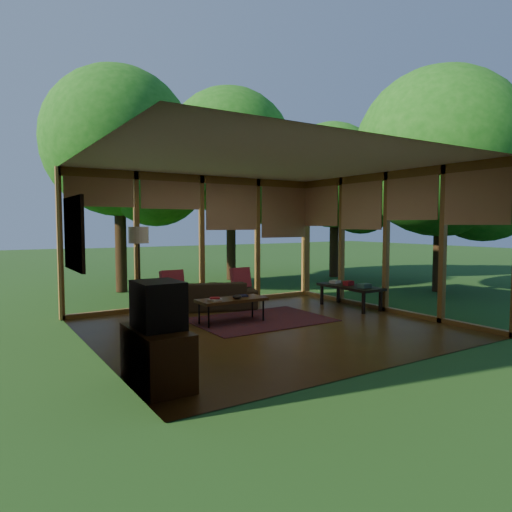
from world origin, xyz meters
TOP-DOWN VIEW (x-y plane):
  - floor at (0.00, 0.00)m, footprint 5.50×5.50m
  - ceiling at (0.00, 0.00)m, footprint 5.50×5.50m
  - wall_left at (-2.75, 0.00)m, footprint 0.04×5.00m
  - wall_front at (0.00, -2.50)m, footprint 5.50×0.04m
  - window_wall_back at (0.00, 2.50)m, footprint 5.50×0.12m
  - window_wall_right at (2.75, 0.00)m, footprint 0.12×5.00m
  - exterior_lawn at (8.00, 8.00)m, footprint 40.00×40.00m
  - tree_nw at (-0.89, 5.38)m, footprint 3.67×3.67m
  - tree_ne at (2.71, 6.19)m, footprint 3.86×3.86m
  - tree_se at (5.82, 1.10)m, footprint 4.15×4.15m
  - tree_far at (5.73, 4.95)m, footprint 3.32×3.32m
  - rug at (0.21, 0.58)m, footprint 2.35×1.66m
  - sofa at (-0.14, 2.00)m, footprint 2.06×1.34m
  - pillow_left at (-0.89, 1.95)m, footprint 0.44×0.23m
  - pillow_right at (0.61, 1.95)m, footprint 0.41×0.22m
  - ct_book_lower at (-0.68, 0.60)m, footprint 0.24×0.21m
  - ct_book_upper at (-0.68, 0.60)m, footprint 0.19×0.17m
  - ct_book_side at (-0.08, 0.73)m, footprint 0.21×0.17m
  - ct_bowl at (-0.28, 0.55)m, footprint 0.16×0.16m
  - media_cabinet at (-2.47, -1.56)m, footprint 0.50×1.00m
  - television at (-2.45, -1.56)m, footprint 0.45×0.55m
  - console_book_a at (2.40, 0.21)m, footprint 0.23×0.17m
  - console_book_b at (2.40, 0.66)m, footprint 0.21×0.17m
  - console_book_c at (2.40, 1.06)m, footprint 0.25×0.21m
  - floor_lamp at (-1.49, 2.03)m, footprint 0.36×0.36m
  - coffee_table at (-0.33, 0.65)m, footprint 1.20×0.50m
  - side_console at (2.40, 0.61)m, footprint 0.60×1.40m
  - wall_painting at (-2.71, 1.40)m, footprint 0.06×1.35m

SIDE VIEW (x-z plane):
  - exterior_lawn at x=8.00m, z-range -0.01..-0.01m
  - floor at x=0.00m, z-range 0.00..0.00m
  - rug at x=0.21m, z-range 0.00..0.01m
  - sofa at x=-0.14m, z-range 0.00..0.56m
  - media_cabinet at x=-2.47m, z-range 0.00..0.60m
  - coffee_table at x=-0.33m, z-range 0.18..0.60m
  - side_console at x=2.40m, z-range 0.18..0.64m
  - ct_book_side at x=-0.08m, z-range 0.42..0.45m
  - ct_book_lower at x=-0.68m, z-range 0.43..0.46m
  - ct_bowl at x=-0.28m, z-range 0.42..0.50m
  - ct_book_upper at x=-0.68m, z-range 0.45..0.48m
  - console_book_c at x=2.40m, z-range 0.45..0.51m
  - console_book_a at x=2.40m, z-range 0.45..0.54m
  - console_book_b at x=2.40m, z-range 0.46..0.54m
  - pillow_right at x=0.61m, z-range 0.37..0.80m
  - pillow_left at x=-0.89m, z-range 0.37..0.83m
  - television at x=-2.45m, z-range 0.60..1.10m
  - wall_left at x=-2.75m, z-range 0.00..2.70m
  - wall_front at x=0.00m, z-range 0.00..2.70m
  - window_wall_back at x=0.00m, z-range 0.00..2.70m
  - window_wall_right at x=2.75m, z-range 0.00..2.70m
  - floor_lamp at x=-1.49m, z-range 0.58..2.23m
  - wall_painting at x=-2.71m, z-range 0.98..2.12m
  - ceiling at x=0.00m, z-range 2.70..2.70m
  - tree_far at x=5.73m, z-range 0.78..5.68m
  - tree_se at x=5.82m, z-range 0.69..6.22m
  - tree_nw at x=-0.89m, z-range 0.93..6.49m
  - tree_ne at x=2.71m, z-range 0.97..6.78m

